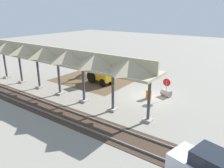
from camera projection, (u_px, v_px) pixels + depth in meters
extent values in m
plane|color=gray|center=(150.00, 97.00, 22.10)|extent=(120.00, 120.00, 0.00)
cube|color=brown|center=(92.00, 80.00, 27.46)|extent=(9.26, 7.00, 0.01)
cube|color=#9E998E|center=(148.00, 120.00, 17.22)|extent=(0.70, 0.70, 0.20)
cylinder|color=#383D42|center=(149.00, 100.00, 16.68)|extent=(0.24, 0.24, 3.60)
cube|color=#9E998E|center=(113.00, 109.00, 19.09)|extent=(0.70, 0.70, 0.20)
cylinder|color=#383D42|center=(113.00, 91.00, 18.55)|extent=(0.24, 0.24, 3.60)
cube|color=#9E998E|center=(84.00, 100.00, 20.95)|extent=(0.70, 0.70, 0.20)
cylinder|color=#383D42|center=(83.00, 84.00, 20.41)|extent=(0.24, 0.24, 3.60)
cube|color=#9E998E|center=(60.00, 93.00, 22.82)|extent=(0.70, 0.70, 0.20)
cylinder|color=#383D42|center=(59.00, 78.00, 22.28)|extent=(0.24, 0.24, 3.60)
cube|color=#9E998E|center=(40.00, 87.00, 24.69)|extent=(0.70, 0.70, 0.20)
cylinder|color=#383D42|center=(38.00, 72.00, 24.15)|extent=(0.24, 0.24, 3.60)
cube|color=#9E998E|center=(22.00, 82.00, 26.55)|extent=(0.70, 0.70, 0.20)
cylinder|color=#383D42|center=(20.00, 68.00, 26.01)|extent=(0.24, 0.24, 3.60)
cube|color=#9E998E|center=(7.00, 77.00, 28.42)|extent=(0.70, 0.70, 0.20)
cylinder|color=#383D42|center=(5.00, 64.00, 27.88)|extent=(0.24, 0.24, 3.60)
cube|color=tan|center=(57.00, 59.00, 21.68)|extent=(21.50, 3.20, 0.20)
cube|color=tan|center=(57.00, 53.00, 21.47)|extent=(21.50, 0.20, 1.10)
pyramid|color=tan|center=(131.00, 64.00, 16.80)|extent=(3.05, 3.20, 1.10)
pyramid|color=tan|center=(97.00, 59.00, 18.67)|extent=(3.05, 3.20, 1.10)
pyramid|color=tan|center=(69.00, 55.00, 20.54)|extent=(3.05, 3.20, 1.10)
pyramid|color=tan|center=(46.00, 51.00, 22.40)|extent=(3.05, 3.20, 1.10)
pyramid|color=tan|center=(26.00, 48.00, 24.27)|extent=(3.05, 3.20, 1.10)
pyramid|color=tan|center=(9.00, 45.00, 26.14)|extent=(3.05, 3.20, 1.10)
cube|color=slate|center=(108.00, 124.00, 16.58)|extent=(60.00, 0.08, 0.15)
cube|color=slate|center=(96.00, 133.00, 15.47)|extent=(60.00, 0.08, 0.15)
cube|color=#38281E|center=(102.00, 129.00, 16.04)|extent=(60.00, 2.58, 0.03)
cylinder|color=gray|center=(166.00, 90.00, 21.12)|extent=(0.06, 0.06, 1.96)
cylinder|color=red|center=(167.00, 82.00, 20.87)|extent=(0.76, 0.05, 0.76)
cube|color=orange|center=(101.00, 75.00, 26.00)|extent=(3.40, 1.94, 0.90)
cube|color=#1E262D|center=(100.00, 66.00, 25.77)|extent=(1.52, 1.42, 1.40)
cube|color=orange|center=(106.00, 71.00, 25.06)|extent=(1.36, 1.31, 0.50)
cylinder|color=black|center=(100.00, 75.00, 27.21)|extent=(1.43, 0.59, 1.40)
cylinder|color=black|center=(91.00, 77.00, 26.30)|extent=(1.43, 0.59, 1.40)
cylinder|color=black|center=(111.00, 80.00, 25.81)|extent=(0.94, 0.48, 0.90)
cylinder|color=black|center=(103.00, 83.00, 24.99)|extent=(0.94, 0.48, 0.90)
cylinder|color=orange|center=(90.00, 63.00, 27.09)|extent=(1.08, 0.40, 1.41)
cylinder|color=orange|center=(86.00, 63.00, 27.75)|extent=(1.03, 0.37, 1.60)
cube|color=#47474C|center=(84.00, 68.00, 28.30)|extent=(0.75, 0.91, 0.40)
cone|color=brown|center=(85.00, 77.00, 28.62)|extent=(5.24, 5.24, 1.41)
cylinder|color=#9E9384|center=(166.00, 93.00, 22.13)|extent=(1.15, 0.96, 0.70)
cylinder|color=black|center=(162.00, 92.00, 22.50)|extent=(0.15, 0.44, 0.46)
cube|color=#1E232B|center=(219.00, 163.00, 10.06)|extent=(2.66, 2.07, 0.73)
cylinder|color=black|center=(193.00, 162.00, 12.08)|extent=(0.63, 0.34, 0.60)
cylinder|color=orange|center=(149.00, 94.00, 21.59)|extent=(0.56, 0.56, 0.90)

